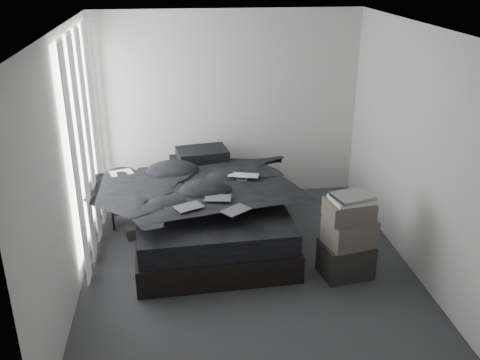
{
  "coord_description": "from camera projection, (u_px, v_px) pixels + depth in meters",
  "views": [
    {
      "loc": [
        -0.71,
        -5.03,
        3.23
      ],
      "look_at": [
        0.0,
        0.8,
        0.75
      ],
      "focal_mm": 40.0,
      "sensor_mm": 36.0,
      "label": 1
    }
  ],
  "objects": [
    {
      "name": "window_left",
      "position": [
        83.0,
        135.0,
        6.03
      ],
      "size": [
        0.02,
        2.0,
        2.3
      ],
      "primitive_type": "cube",
      "color": "white",
      "rests_on": "wall_left"
    },
    {
      "name": "papers",
      "position": [
        121.0,
        173.0,
        6.67
      ],
      "size": [
        0.33,
        0.28,
        0.01
      ],
      "primitive_type": "cube",
      "rotation": [
        0.0,
        0.0,
        0.33
      ],
      "color": "white",
      "rests_on": "side_stand"
    },
    {
      "name": "box_upper",
      "position": [
        349.0,
        210.0,
        5.55
      ],
      "size": [
        0.5,
        0.42,
        0.2
      ],
      "primitive_type": "cube",
      "rotation": [
        0.0,
        0.0,
        0.1
      ],
      "color": "#534A42",
      "rests_on": "box_mid"
    },
    {
      "name": "laptop",
      "position": [
        243.0,
        171.0,
        6.38
      ],
      "size": [
        0.42,
        0.33,
        0.03
      ],
      "primitive_type": "imported",
      "rotation": [
        0.0,
        0.0,
        -0.27
      ],
      "color": "silver",
      "rests_on": "duvet"
    },
    {
      "name": "comic_b",
      "position": [
        218.0,
        191.0,
        5.87
      ],
      "size": [
        0.32,
        0.23,
        0.01
      ],
      "primitive_type": "cube",
      "rotation": [
        0.0,
        0.0,
        -0.16
      ],
      "color": "black",
      "rests_on": "duvet"
    },
    {
      "name": "box_lower",
      "position": [
        346.0,
        259.0,
        5.79
      ],
      "size": [
        0.58,
        0.48,
        0.39
      ],
      "primitive_type": "cube",
      "rotation": [
        0.0,
        0.0,
        0.15
      ],
      "color": "black",
      "rests_on": "floor"
    },
    {
      "name": "floor_books",
      "position": [
        131.0,
        233.0,
        6.6
      ],
      "size": [
        0.18,
        0.22,
        0.13
      ],
      "primitive_type": "cube",
      "rotation": [
        0.0,
        0.0,
        0.32
      ],
      "color": "black",
      "rests_on": "floor"
    },
    {
      "name": "wall_front",
      "position": [
        294.0,
        273.0,
        3.51
      ],
      "size": [
        3.6,
        0.01,
        2.6
      ],
      "primitive_type": "cube",
      "color": "silver",
      "rests_on": "ground"
    },
    {
      "name": "duvet",
      "position": [
        209.0,
        189.0,
        6.27
      ],
      "size": [
        1.8,
        2.05,
        0.27
      ],
      "primitive_type": "imported",
      "rotation": [
        0.0,
        0.0,
        0.05
      ],
      "color": "black",
      "rests_on": "mattress"
    },
    {
      "name": "wall_left",
      "position": [
        68.0,
        169.0,
        5.23
      ],
      "size": [
        0.01,
        4.2,
        2.6
      ],
      "primitive_type": "cube",
      "color": "silver",
      "rests_on": "ground"
    },
    {
      "name": "comic_c",
      "position": [
        236.0,
        202.0,
        5.59
      ],
      "size": [
        0.35,
        0.33,
        0.01
      ],
      "primitive_type": "cube",
      "rotation": [
        0.0,
        0.0,
        0.66
      ],
      "color": "black",
      "rests_on": "duvet"
    },
    {
      "name": "wall_back",
      "position": [
        229.0,
        107.0,
        7.35
      ],
      "size": [
        3.6,
        0.01,
        2.6
      ],
      "primitive_type": "cube",
      "color": "silver",
      "rests_on": "ground"
    },
    {
      "name": "box_mid",
      "position": [
        350.0,
        231.0,
        5.65
      ],
      "size": [
        0.56,
        0.48,
        0.29
      ],
      "primitive_type": "cube",
      "rotation": [
        0.0,
        0.0,
        0.22
      ],
      "color": "#534A42",
      "rests_on": "box_lower"
    },
    {
      "name": "bed",
      "position": [
        209.0,
        227.0,
        6.53
      ],
      "size": [
        1.86,
        2.39,
        0.31
      ],
      "primitive_type": "cube",
      "rotation": [
        0.0,
        0.0,
        0.05
      ],
      "color": "black",
      "rests_on": "floor"
    },
    {
      "name": "curtain_left",
      "position": [
        88.0,
        141.0,
        6.07
      ],
      "size": [
        0.06,
        2.12,
        2.48
      ],
      "primitive_type": "cube",
      "color": "white",
      "rests_on": "wall_left"
    },
    {
      "name": "art_book_white",
      "position": [
        351.0,
        199.0,
        5.51
      ],
      "size": [
        0.44,
        0.37,
        0.04
      ],
      "primitive_type": "cube",
      "rotation": [
        0.0,
        0.0,
        0.15
      ],
      "color": "silver",
      "rests_on": "box_upper"
    },
    {
      "name": "comic_a",
      "position": [
        188.0,
        200.0,
        5.67
      ],
      "size": [
        0.34,
        0.29,
        0.01
      ],
      "primitive_type": "cube",
      "rotation": [
        0.0,
        0.0,
        0.43
      ],
      "color": "black",
      "rests_on": "duvet"
    },
    {
      "name": "side_stand",
      "position": [
        123.0,
        199.0,
        6.82
      ],
      "size": [
        0.44,
        0.44,
        0.71
      ],
      "primitive_type": "cylinder",
      "rotation": [
        0.0,
        0.0,
        0.16
      ],
      "color": "black",
      "rests_on": "floor"
    },
    {
      "name": "floor",
      "position": [
        249.0,
        270.0,
        5.94
      ],
      "size": [
        3.6,
        4.2,
        0.01
      ],
      "primitive_type": "cube",
      "color": "#323235",
      "rests_on": "ground"
    },
    {
      "name": "ceiling",
      "position": [
        251.0,
        29.0,
        4.92
      ],
      "size": [
        3.6,
        4.2,
        0.01
      ],
      "primitive_type": "cube",
      "color": "white",
      "rests_on": "ground"
    },
    {
      "name": "pillow_upper",
      "position": [
        202.0,
        154.0,
        7.08
      ],
      "size": [
        0.71,
        0.54,
        0.15
      ],
      "primitive_type": "cube",
      "rotation": [
        0.0,
        0.0,
        0.15
      ],
      "color": "black",
      "rests_on": "pillow_lower"
    },
    {
      "name": "art_book_snake",
      "position": [
        353.0,
        196.0,
        5.49
      ],
      "size": [
        0.45,
        0.39,
        0.04
      ],
      "primitive_type": "cube",
      "rotation": [
        0.0,
        0.0,
        0.26
      ],
      "color": "silver",
      "rests_on": "art_book_white"
    },
    {
      "name": "mattress",
      "position": [
        209.0,
        206.0,
        6.43
      ],
      "size": [
        1.79,
        2.32,
        0.25
      ],
      "primitive_type": "cube",
      "rotation": [
        0.0,
        0.0,
        0.05
      ],
      "color": "black",
      "rests_on": "bed"
    },
    {
      "name": "wall_right",
      "position": [
        418.0,
        153.0,
        5.63
      ],
      "size": [
        0.01,
        4.2,
        2.6
      ],
      "primitive_type": "cube",
      "color": "silver",
      "rests_on": "ground"
    },
    {
      "name": "pillow_lower",
      "position": [
        196.0,
        165.0,
        7.15
      ],
      "size": [
        0.72,
        0.5,
        0.16
      ],
      "primitive_type": "cube",
      "rotation": [
        0.0,
        0.0,
        0.05
      ],
      "color": "black",
      "rests_on": "mattress"
    }
  ]
}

